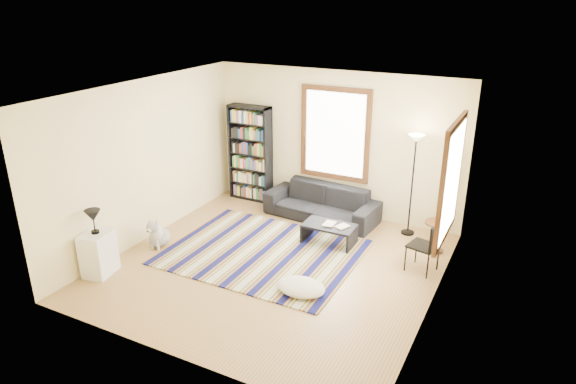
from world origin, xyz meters
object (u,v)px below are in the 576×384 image
at_px(sofa, 322,203).
at_px(white_cabinet, 99,253).
at_px(folding_chair, 423,246).
at_px(floor_lamp, 412,186).
at_px(floor_cushion, 301,287).
at_px(dog, 159,232).
at_px(coffee_table, 329,234).
at_px(side_table, 436,237).
at_px(bookshelf, 250,153).

bearing_deg(sofa, white_cabinet, -117.54).
bearing_deg(folding_chair, floor_lamp, 126.98).
bearing_deg(folding_chair, floor_cushion, -120.70).
bearing_deg(white_cabinet, sofa, 45.90).
bearing_deg(floor_lamp, dog, -146.70).
xyz_separation_m(sofa, coffee_table, (0.55, -0.93, -0.14)).
bearing_deg(sofa, floor_cushion, -67.68).
relative_size(floor_lamp, white_cabinet, 2.66).
distance_m(white_cabinet, dog, 1.18).
bearing_deg(folding_chair, dog, -150.54).
bearing_deg(dog, sofa, 40.34).
height_order(floor_cushion, white_cabinet, white_cabinet).
bearing_deg(floor_cushion, sofa, 107.29).
bearing_deg(floor_cushion, white_cabinet, -162.98).
distance_m(sofa, side_table, 2.29).
xyz_separation_m(bookshelf, side_table, (4.01, -0.64, -0.73)).
height_order(floor_lamp, dog, floor_lamp).
bearing_deg(floor_lamp, side_table, -38.79).
bearing_deg(sofa, folding_chair, -21.90).
height_order(coffee_table, side_table, side_table).
distance_m(floor_lamp, side_table, 1.00).
bearing_deg(side_table, folding_chair, -93.79).
height_order(bookshelf, white_cabinet, bookshelf).
relative_size(floor_cushion, folding_chair, 0.85).
relative_size(bookshelf, side_table, 3.70).
bearing_deg(floor_lamp, floor_cushion, -108.16).
xyz_separation_m(floor_cushion, side_table, (1.46, 2.21, 0.18)).
height_order(coffee_table, floor_cushion, coffee_table).
relative_size(floor_cushion, white_cabinet, 1.04).
distance_m(floor_lamp, dog, 4.50).
bearing_deg(white_cabinet, side_table, 23.35).
bearing_deg(folding_chair, bookshelf, 174.07).
distance_m(bookshelf, floor_cushion, 3.93).
height_order(floor_lamp, folding_chair, floor_lamp).
bearing_deg(folding_chair, sofa, 166.53).
relative_size(side_table, folding_chair, 0.63).
xyz_separation_m(coffee_table, side_table, (1.71, 0.56, 0.09)).
xyz_separation_m(sofa, floor_lamp, (1.68, 0.10, 0.61)).
xyz_separation_m(floor_lamp, side_table, (0.58, -0.47, -0.66)).
bearing_deg(dog, floor_lamp, 24.68).
bearing_deg(floor_lamp, white_cabinet, -137.38).
height_order(side_table, white_cabinet, white_cabinet).
relative_size(sofa, floor_cushion, 2.99).
height_order(floor_lamp, white_cabinet, floor_lamp).
distance_m(coffee_table, white_cabinet, 3.80).
height_order(coffee_table, white_cabinet, white_cabinet).
distance_m(side_table, white_cabinet, 5.49).
bearing_deg(coffee_table, bookshelf, 152.46).
xyz_separation_m(sofa, dog, (-2.04, -2.34, -0.05)).
bearing_deg(floor_cushion, side_table, 56.52).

